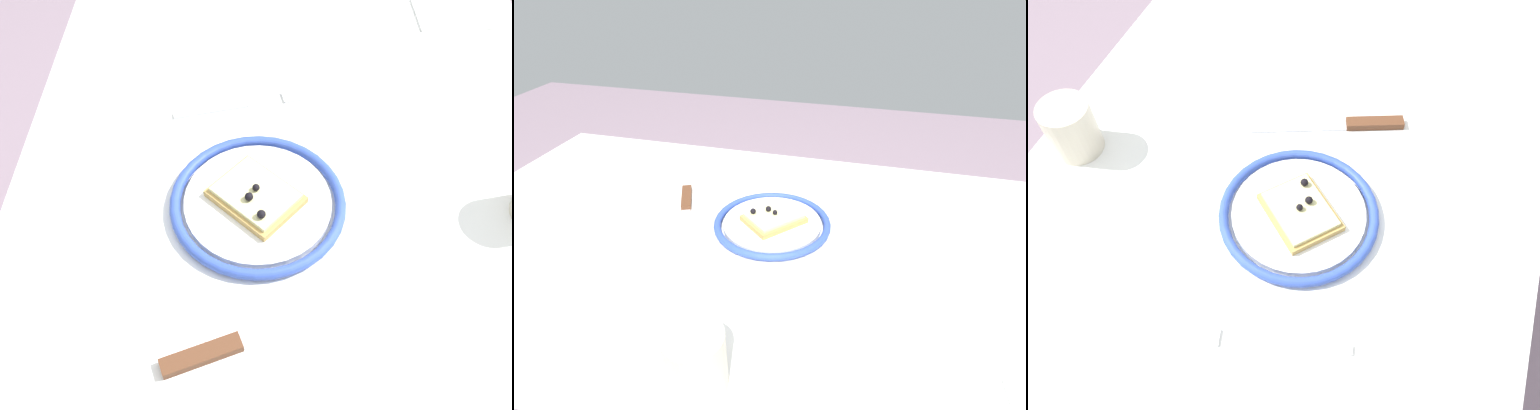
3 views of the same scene
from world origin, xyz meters
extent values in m
plane|color=gray|center=(0.00, 0.00, 0.00)|extent=(6.00, 6.00, 0.00)
cube|color=white|center=(0.00, 0.00, 0.69)|extent=(1.20, 0.75, 0.04)
cylinder|color=#4C4742|center=(0.54, -0.32, 0.34)|extent=(0.05, 0.05, 0.67)
cylinder|color=#4C4742|center=(0.54, 0.32, 0.34)|extent=(0.05, 0.05, 0.67)
cylinder|color=white|center=(-0.06, -0.05, 0.72)|extent=(0.19, 0.19, 0.01)
torus|color=#334FB2|center=(-0.06, -0.05, 0.72)|extent=(0.22, 0.22, 0.01)
cube|color=tan|center=(-0.06, -0.05, 0.73)|extent=(0.13, 0.13, 0.01)
cube|color=beige|center=(-0.06, -0.05, 0.74)|extent=(0.12, 0.12, 0.01)
sphere|color=black|center=(-0.02, -0.04, 0.75)|extent=(0.01, 0.01, 0.01)
sphere|color=black|center=(-0.06, -0.05, 0.75)|extent=(0.01, 0.01, 0.01)
sphere|color=black|center=(-0.05, -0.06, 0.75)|extent=(0.01, 0.01, 0.01)
cube|color=silver|center=(0.10, 0.01, 0.71)|extent=(0.07, 0.15, 0.00)
cube|color=#59331E|center=(0.15, -0.10, 0.72)|extent=(0.05, 0.09, 0.01)
cube|color=silver|center=(-0.23, -0.12, 0.71)|extent=(0.04, 0.11, 0.00)
cube|color=silver|center=(-0.26, 0.00, 0.71)|extent=(0.03, 0.04, 0.00)
cylinder|color=beige|center=(-0.05, 0.31, 0.76)|extent=(0.07, 0.07, 0.09)
camera|label=1|loc=(0.38, -0.04, 1.31)|focal=40.75mm
camera|label=2|loc=(-0.23, 0.61, 1.18)|focal=30.08mm
camera|label=3|loc=(-0.44, -0.17, 1.35)|focal=37.75mm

